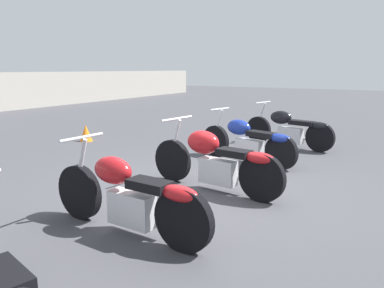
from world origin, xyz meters
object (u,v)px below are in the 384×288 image
motorcycle_slot_3 (248,141)px  motorcycle_slot_4 (289,129)px  motorcycle_slot_1 (129,196)px  traffic_cone_near (86,133)px  motorcycle_slot_2 (215,160)px

motorcycle_slot_3 → motorcycle_slot_4: bearing=6.1°
motorcycle_slot_3 → motorcycle_slot_1: bearing=-164.1°
motorcycle_slot_4 → traffic_cone_near: size_ratio=5.38×
motorcycle_slot_3 → motorcycle_slot_4: 1.86m
motorcycle_slot_2 → motorcycle_slot_3: 1.85m
motorcycle_slot_3 → motorcycle_slot_4: size_ratio=0.98×
motorcycle_slot_2 → traffic_cone_near: bearing=75.4°
motorcycle_slot_3 → traffic_cone_near: bearing=104.5°
motorcycle_slot_1 → motorcycle_slot_2: motorcycle_slot_2 is taller
motorcycle_slot_2 → traffic_cone_near: (1.86, 4.54, -0.26)m
traffic_cone_near → motorcycle_slot_2: bearing=-112.3°
motorcycle_slot_3 → motorcycle_slot_4: motorcycle_slot_4 is taller
motorcycle_slot_3 → motorcycle_slot_2: bearing=-158.8°
motorcycle_slot_2 → motorcycle_slot_3: size_ratio=1.05×
motorcycle_slot_1 → traffic_cone_near: motorcycle_slot_1 is taller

